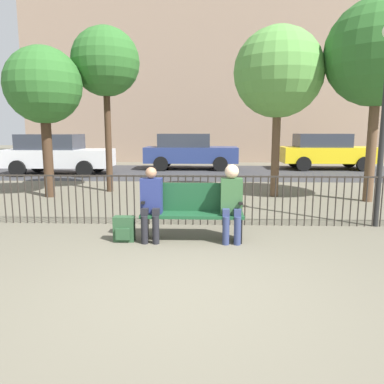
# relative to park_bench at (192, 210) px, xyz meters

# --- Properties ---
(ground_plane) EXTENTS (80.00, 80.00, 0.00)m
(ground_plane) POSITION_rel_park_bench_xyz_m (0.00, -2.06, -0.49)
(ground_plane) COLOR #605B4C
(park_bench) EXTENTS (1.66, 0.45, 0.92)m
(park_bench) POSITION_rel_park_bench_xyz_m (0.00, 0.00, 0.00)
(park_bench) COLOR #194728
(park_bench) RESTS_ON ground
(seated_person_0) EXTENTS (0.34, 0.39, 1.20)m
(seated_person_0) POSITION_rel_park_bench_xyz_m (-0.65, -0.13, 0.17)
(seated_person_0) COLOR black
(seated_person_0) RESTS_ON ground
(seated_person_1) EXTENTS (0.34, 0.39, 1.25)m
(seated_person_1) POSITION_rel_park_bench_xyz_m (0.63, -0.13, 0.21)
(seated_person_1) COLOR navy
(seated_person_1) RESTS_ON ground
(backpack) EXTENTS (0.33, 0.22, 0.41)m
(backpack) POSITION_rel_park_bench_xyz_m (-1.10, -0.18, -0.29)
(backpack) COLOR #284C2D
(backpack) RESTS_ON ground
(fence_railing) EXTENTS (9.01, 0.03, 0.95)m
(fence_railing) POSITION_rel_park_bench_xyz_m (-0.02, 0.93, 0.07)
(fence_railing) COLOR #2D2823
(fence_railing) RESTS_ON ground
(tree_0) EXTENTS (1.97, 1.97, 3.91)m
(tree_0) POSITION_rel_park_bench_xyz_m (-4.00, 3.82, 2.40)
(tree_0) COLOR #422D1E
(tree_0) RESTS_ON ground
(tree_1) EXTENTS (2.53, 2.53, 4.87)m
(tree_1) POSITION_rel_park_bench_xyz_m (4.31, 3.49, 3.09)
(tree_1) COLOR brown
(tree_1) RESTS_ON ground
(tree_2) EXTENTS (1.90, 1.90, 4.62)m
(tree_2) POSITION_rel_park_bench_xyz_m (-2.61, 4.78, 3.14)
(tree_2) COLOR #422D1E
(tree_2) RESTS_ON ground
(tree_3) EXTENTS (2.32, 2.32, 4.42)m
(tree_3) POSITION_rel_park_bench_xyz_m (2.07, 4.13, 2.75)
(tree_3) COLOR brown
(tree_3) RESTS_ON ground
(street_surface) EXTENTS (24.00, 6.00, 0.01)m
(street_surface) POSITION_rel_park_bench_xyz_m (0.00, 9.94, -0.49)
(street_surface) COLOR #333335
(street_surface) RESTS_ON ground
(parked_car_0) EXTENTS (4.20, 1.94, 1.62)m
(parked_car_0) POSITION_rel_park_bench_xyz_m (-0.57, 11.17, 0.35)
(parked_car_0) COLOR navy
(parked_car_0) RESTS_ON ground
(parked_car_1) EXTENTS (4.20, 1.94, 1.62)m
(parked_car_1) POSITION_rel_park_bench_xyz_m (5.68, 11.38, 0.35)
(parked_car_1) COLOR yellow
(parked_car_1) RESTS_ON ground
(parked_car_2) EXTENTS (4.20, 1.94, 1.62)m
(parked_car_2) POSITION_rel_park_bench_xyz_m (-5.82, 8.89, 0.35)
(parked_car_2) COLOR silver
(parked_car_2) RESTS_ON ground
(building_facade) EXTENTS (20.00, 6.00, 16.79)m
(building_facade) POSITION_rel_park_bench_xyz_m (0.00, 17.94, 7.90)
(building_facade) COLOR gray
(building_facade) RESTS_ON ground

